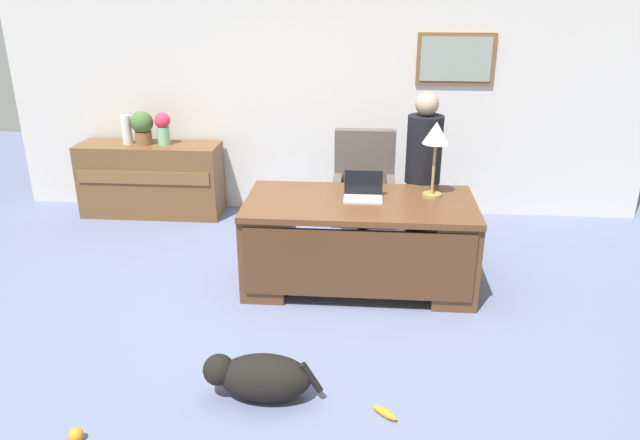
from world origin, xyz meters
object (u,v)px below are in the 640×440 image
person_standing (422,176)px  dog_toy_bone (385,412)px  armchair (364,195)px  laptop (363,192)px  vase_with_flowers (163,127)px  vase_empty (127,130)px  dog_lying (259,377)px  desk_lamp (436,138)px  credenza (152,179)px  dog_toy_ball (76,435)px  desk (359,241)px  potted_plant (142,126)px

person_standing → dog_toy_bone: (-0.35, -2.33, -0.78)m
armchair → laptop: bearing=-90.0°
vase_with_flowers → vase_empty: bearing=180.0°
dog_lying → laptop: laptop is taller
desk_lamp → vase_empty: desk_lamp is taller
armchair → person_standing: bearing=-33.1°
credenza → laptop: (2.37, -1.47, 0.42)m
dog_lying → desk_lamp: 2.41m
credenza → person_standing: person_standing is taller
credenza → dog_lying: bearing=-60.7°
vase_empty → dog_toy_bone: vase_empty is taller
laptop → vase_empty: size_ratio=1.02×
laptop → desk_lamp: size_ratio=0.50×
armchair → vase_with_flowers: size_ratio=3.17×
credenza → person_standing: bearing=-17.7°
laptop → dog_toy_ball: (-1.59, -2.15, -0.78)m
dog_lying → dog_toy_bone: (0.79, -0.12, -0.13)m
armchair → credenza: bearing=166.2°
desk → person_standing: person_standing is taller
armchair → vase_empty: bearing=167.3°
vase_with_flowers → potted_plant: (-0.23, 0.00, 0.00)m
desk → person_standing: (0.56, 0.63, 0.38)m
credenza → vase_empty: bearing=179.7°
person_standing → dog_lying: size_ratio=2.07×
person_standing → desk_lamp: bearing=-83.7°
credenza → person_standing: (2.91, -0.93, 0.40)m
vase_empty → potted_plant: potted_plant is taller
vase_with_flowers → dog_lying: bearing=-63.3°
credenza → armchair: armchair is taller
credenza → potted_plant: bearing=178.1°
armchair → dog_toy_bone: (0.18, -2.68, -0.47)m
credenza → vase_empty: 0.60m
person_standing → potted_plant: bearing=162.5°
credenza → dog_toy_bone: size_ratio=8.47×
credenza → dog_toy_bone: bearing=-51.9°
desk → dog_toy_ball: size_ratio=23.31×
dog_toy_bone → armchair: bearing=93.8°
potted_plant → dog_toy_bone: (2.59, -3.26, -0.98)m
armchair → dog_toy_ball: size_ratio=13.57×
desk → potted_plant: bearing=146.8°
dog_lying → laptop: 1.90m
desk_lamp → dog_toy_bone: size_ratio=3.47×
laptop → vase_with_flowers: 2.64m
credenza → vase_with_flowers: vase_with_flowers is taller
dog_toy_ball → person_standing: bearing=51.7°
person_standing → vase_with_flowers: person_standing is taller
credenza → potted_plant: potted_plant is taller
laptop → dog_toy_bone: 1.97m
dog_lying → potted_plant: size_ratio=2.11×
dog_lying → vase_with_flowers: vase_with_flowers is taller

